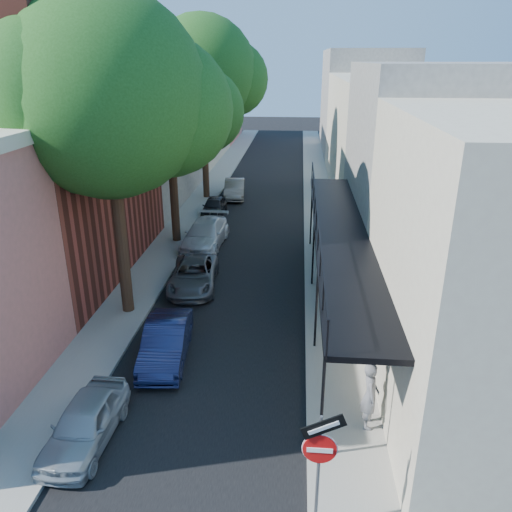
% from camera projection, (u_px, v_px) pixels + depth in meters
% --- Properties ---
extents(road_surface, '(6.00, 64.00, 0.01)m').
position_uv_depth(road_surface, '(264.00, 189.00, 37.52)').
color(road_surface, black).
rests_on(road_surface, ground).
extents(sidewalk_left, '(2.00, 64.00, 0.12)m').
position_uv_depth(sidewalk_left, '(211.00, 187.00, 37.82)').
color(sidewalk_left, gray).
rests_on(sidewalk_left, ground).
extents(sidewalk_right, '(2.00, 64.00, 0.12)m').
position_uv_depth(sidewalk_right, '(317.00, 189.00, 37.18)').
color(sidewalk_right, gray).
rests_on(sidewalk_right, ground).
extents(buildings_left, '(10.10, 59.10, 12.00)m').
position_uv_depth(buildings_left, '(132.00, 122.00, 35.30)').
color(buildings_left, '#D4786C').
rests_on(buildings_left, ground).
extents(buildings_right, '(9.80, 55.00, 10.00)m').
position_uv_depth(buildings_right, '(392.00, 131.00, 34.70)').
color(buildings_right, beige).
rests_on(buildings_right, ground).
extents(sign_post, '(0.89, 0.17, 2.99)m').
position_uv_depth(sign_post, '(320.00, 454.00, 9.64)').
color(sign_post, '#595B60').
rests_on(sign_post, ground).
extents(oak_near, '(7.48, 6.80, 11.42)m').
position_uv_depth(oak_near, '(122.00, 99.00, 16.60)').
color(oak_near, '#382516').
rests_on(oak_near, ground).
extents(oak_mid, '(6.60, 6.00, 10.20)m').
position_uv_depth(oak_mid, '(177.00, 105.00, 24.29)').
color(oak_mid, '#382516').
rests_on(oak_mid, ground).
extents(oak_far, '(7.70, 7.00, 11.90)m').
position_uv_depth(oak_far, '(210.00, 73.00, 32.21)').
color(oak_far, '#382516').
rests_on(oak_far, ground).
extents(parked_car_a, '(1.47, 3.44, 1.16)m').
position_uv_depth(parked_car_a, '(85.00, 423.00, 12.59)').
color(parked_car_a, '#959FA6').
rests_on(parked_car_a, ground).
extents(parked_car_b, '(1.67, 3.90, 1.25)m').
position_uv_depth(parked_car_b, '(166.00, 342.00, 16.10)').
color(parked_car_b, '#151C43').
rests_on(parked_car_b, ground).
extents(parked_car_c, '(2.24, 4.27, 1.15)m').
position_uv_depth(parked_car_c, '(194.00, 275.00, 21.23)').
color(parked_car_c, '#53555A').
rests_on(parked_car_c, ground).
extents(parked_car_d, '(2.16, 4.77, 1.36)m').
position_uv_depth(parked_car_d, '(205.00, 234.00, 25.81)').
color(parked_car_d, silver).
rests_on(parked_car_d, ground).
extents(parked_car_e, '(1.35, 3.29, 1.12)m').
position_uv_depth(parked_car_e, '(214.00, 206.00, 31.10)').
color(parked_car_e, black).
rests_on(parked_car_e, ground).
extents(parked_car_f, '(1.70, 3.97, 1.27)m').
position_uv_depth(parked_car_f, '(235.00, 189.00, 34.96)').
color(parked_car_f, gray).
rests_on(parked_car_f, ground).
extents(pedestrian, '(0.48, 0.70, 1.88)m').
position_uv_depth(pedestrian, '(370.00, 395.00, 12.86)').
color(pedestrian, slate).
rests_on(pedestrian, sidewalk_right).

